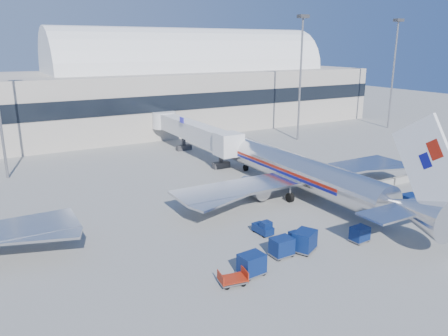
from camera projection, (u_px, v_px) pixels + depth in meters
ground at (253, 225)px, 43.75m from camera, size 260.00×260.00×0.00m
terminal at (29, 100)px, 81.93m from camera, size 170.00×28.15×21.00m
airliner_main at (303, 172)px, 51.50m from camera, size 32.00×37.26×12.07m
jetbridge_near at (189, 130)px, 72.04m from camera, size 4.40×27.50×6.25m
mast_east at (301, 60)px, 79.12m from camera, size 2.00×1.20×22.60m
mast_far_east at (395, 58)px, 91.08m from camera, size 2.00×1.20×22.60m
barrier_near at (366, 188)px, 53.91m from camera, size 3.00×0.55×0.90m
barrier_mid at (384, 183)px, 55.48m from camera, size 3.00×0.55×0.90m
barrier_far at (401, 180)px, 57.06m from camera, size 3.00×0.55×0.90m
tug_lead at (298, 239)px, 39.07m from camera, size 2.22×1.13×1.44m
tug_right at (373, 204)px, 47.77m from camera, size 2.15×2.19×1.33m
tug_left at (263, 228)px, 41.53m from camera, size 1.24×2.25×1.42m
cart_train_a at (305, 241)px, 37.97m from camera, size 2.65×2.43×1.89m
cart_train_b at (282, 247)px, 37.10m from camera, size 1.95×1.51×1.69m
cart_train_c at (252, 264)px, 34.05m from camera, size 2.15×1.72×1.78m
cart_solo_near at (360, 234)px, 39.89m from camera, size 1.75×1.38×1.46m
cart_solo_far at (410, 202)px, 47.71m from camera, size 2.09×1.67×1.73m
cart_open_red at (233, 280)px, 32.84m from camera, size 2.26×1.76×0.55m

